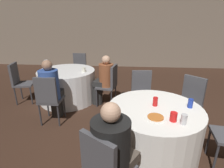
% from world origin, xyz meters
% --- Properties ---
extents(ground_plane, '(16.00, 16.00, 0.00)m').
position_xyz_m(ground_plane, '(0.00, 0.00, 0.00)').
color(ground_plane, '#382319').
extents(wall_back, '(16.00, 0.06, 2.80)m').
position_xyz_m(wall_back, '(0.00, 5.19, 1.40)').
color(wall_back, gray).
rests_on(wall_back, ground_plane).
extents(table_near, '(1.27, 1.27, 0.75)m').
position_xyz_m(table_near, '(-0.21, 0.04, 0.37)').
color(table_near, white).
rests_on(table_near, ground_plane).
extents(table_far, '(1.32, 1.32, 0.75)m').
position_xyz_m(table_far, '(-2.00, 1.75, 0.37)').
color(table_far, white).
rests_on(table_far, ground_plane).
extents(chair_near_northeast, '(0.57, 0.57, 0.94)m').
position_xyz_m(chair_near_northeast, '(0.52, 0.79, 0.56)').
color(chair_near_northeast, '#47474C').
rests_on(chair_near_northeast, ground_plane).
extents(chair_near_southwest, '(0.55, 0.55, 0.94)m').
position_xyz_m(chair_near_southwest, '(-0.79, -0.84, 0.56)').
color(chair_near_southwest, '#47474C').
rests_on(chair_near_southwest, ground_plane).
extents(chair_near_north, '(0.43, 0.44, 0.94)m').
position_xyz_m(chair_near_north, '(-0.29, 1.08, 0.56)').
color(chair_near_north, '#47474C').
rests_on(chair_near_north, ground_plane).
extents(chair_far_west, '(0.47, 0.47, 0.94)m').
position_xyz_m(chair_far_west, '(-3.05, 1.54, 0.56)').
color(chair_far_west, '#47474C').
rests_on(chair_far_west, ground_plane).
extents(chair_far_south, '(0.41, 0.41, 0.94)m').
position_xyz_m(chair_far_south, '(-1.98, 0.67, 0.56)').
color(chair_far_south, '#47474C').
rests_on(chair_far_south, ground_plane).
extents(chair_far_north, '(0.41, 0.41, 0.94)m').
position_xyz_m(chair_far_north, '(-1.98, 2.83, 0.56)').
color(chair_far_north, '#47474C').
rests_on(chair_far_north, ground_plane).
extents(chair_far_east, '(0.48, 0.47, 0.94)m').
position_xyz_m(chair_far_east, '(-0.94, 1.53, 0.56)').
color(chair_far_east, '#47474C').
rests_on(chair_far_east, ground_plane).
extents(person_floral_shirt, '(0.49, 0.36, 1.15)m').
position_xyz_m(person_floral_shirt, '(-1.11, 1.56, 0.58)').
color(person_floral_shirt, '#282828').
rests_on(person_floral_shirt, ground_plane).
extents(person_blue_shirt, '(0.34, 0.51, 1.20)m').
position_xyz_m(person_blue_shirt, '(-1.98, 0.83, 0.61)').
color(person_blue_shirt, '#282828').
rests_on(person_blue_shirt, ground_plane).
extents(person_black_shirt, '(0.48, 0.51, 1.19)m').
position_xyz_m(person_black_shirt, '(-0.70, -0.71, 0.62)').
color(person_black_shirt, '#4C4238').
rests_on(person_black_shirt, ground_plane).
extents(pizza_plate_near, '(0.26, 0.26, 0.02)m').
position_xyz_m(pizza_plate_near, '(-0.24, -0.23, 0.75)').
color(pizza_plate_near, white).
rests_on(pizza_plate_near, table_near).
extents(soda_can_blue, '(0.07, 0.07, 0.12)m').
position_xyz_m(soda_can_blue, '(0.25, 0.08, 0.81)').
color(soda_can_blue, '#1E38A5').
rests_on(soda_can_blue, table_near).
extents(soda_can_red, '(0.07, 0.07, 0.12)m').
position_xyz_m(soda_can_red, '(-0.20, 0.10, 0.81)').
color(soda_can_red, red).
rests_on(soda_can_red, table_near).
extents(soda_can_silver, '(0.07, 0.07, 0.12)m').
position_xyz_m(soda_can_silver, '(0.05, -0.34, 0.81)').
color(soda_can_silver, silver).
rests_on(soda_can_silver, table_near).
extents(cup_near, '(0.08, 0.08, 0.11)m').
position_xyz_m(cup_near, '(-0.05, -0.28, 0.80)').
color(cup_near, red).
rests_on(cup_near, table_near).
extents(bottle_far, '(0.09, 0.09, 0.24)m').
position_xyz_m(bottle_far, '(-2.46, 1.75, 0.86)').
color(bottle_far, white).
rests_on(bottle_far, table_far).
extents(cup_far, '(0.08, 0.08, 0.10)m').
position_xyz_m(cup_far, '(-1.56, 1.65, 0.80)').
color(cup_far, silver).
rests_on(cup_far, table_far).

